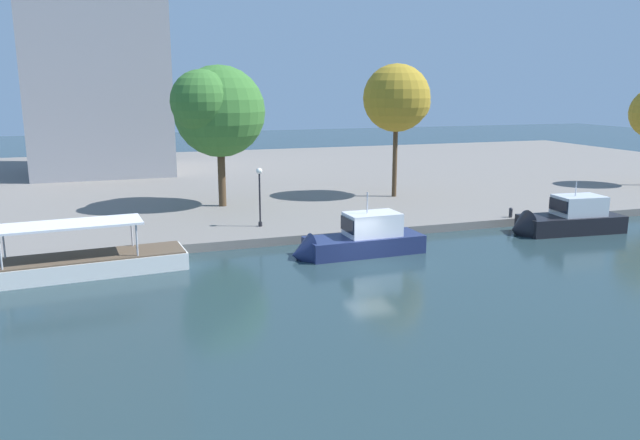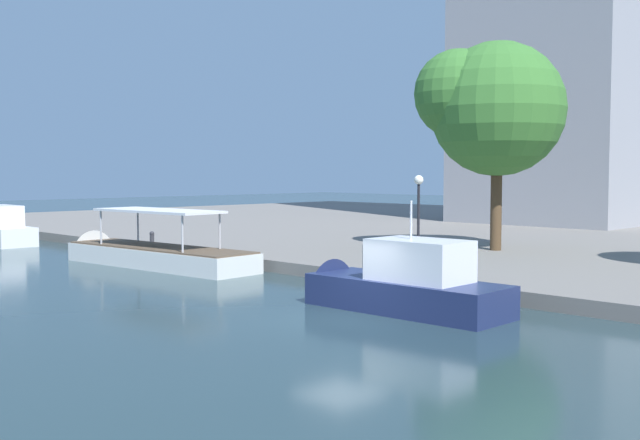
{
  "view_description": "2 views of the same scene",
  "coord_description": "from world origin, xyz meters",
  "px_view_note": "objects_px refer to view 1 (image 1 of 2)",
  "views": [
    {
      "loc": [
        -13.3,
        -30.64,
        9.88
      ],
      "look_at": [
        -2.09,
        2.69,
        2.24
      ],
      "focal_mm": 34.38,
      "sensor_mm": 36.0,
      "label": 1
    },
    {
      "loc": [
        16.85,
        -17.66,
        4.72
      ],
      "look_at": [
        -4.31,
        3.35,
        2.85
      ],
      "focal_mm": 43.0,
      "sensor_mm": 36.0,
      "label": 2
    }
  ],
  "objects_px": {
    "mooring_bollard_2": "(565,207)",
    "tree_2": "(216,109)",
    "motor_yacht_2": "(356,244)",
    "motor_yacht_3": "(564,222)",
    "mooring_bollard_0": "(511,212)",
    "tour_boat_1": "(53,271)",
    "lamp_post": "(260,189)",
    "tree_1": "(400,99)"
  },
  "relations": [
    {
      "from": "tour_boat_1",
      "to": "lamp_post",
      "type": "height_order",
      "value": "lamp_post"
    },
    {
      "from": "motor_yacht_3",
      "to": "tree_1",
      "type": "distance_m",
      "value": 17.36
    },
    {
      "from": "tour_boat_1",
      "to": "mooring_bollard_0",
      "type": "relative_size",
      "value": 18.17
    },
    {
      "from": "tree_1",
      "to": "tree_2",
      "type": "relative_size",
      "value": 1.02
    },
    {
      "from": "tour_boat_1",
      "to": "motor_yacht_2",
      "type": "relative_size",
      "value": 1.61
    },
    {
      "from": "motor_yacht_3",
      "to": "mooring_bollard_0",
      "type": "bearing_deg",
      "value": -53.04
    },
    {
      "from": "motor_yacht_3",
      "to": "mooring_bollard_2",
      "type": "height_order",
      "value": "motor_yacht_3"
    },
    {
      "from": "tour_boat_1",
      "to": "tree_2",
      "type": "relative_size",
      "value": 1.2
    },
    {
      "from": "tour_boat_1",
      "to": "mooring_bollard_2",
      "type": "bearing_deg",
      "value": -179.65
    },
    {
      "from": "mooring_bollard_2",
      "to": "lamp_post",
      "type": "distance_m",
      "value": 23.24
    },
    {
      "from": "mooring_bollard_0",
      "to": "mooring_bollard_2",
      "type": "height_order",
      "value": "mooring_bollard_2"
    },
    {
      "from": "motor_yacht_3",
      "to": "tree_2",
      "type": "bearing_deg",
      "value": -28.74
    },
    {
      "from": "mooring_bollard_0",
      "to": "tree_2",
      "type": "height_order",
      "value": "tree_2"
    },
    {
      "from": "motor_yacht_2",
      "to": "mooring_bollard_2",
      "type": "xyz_separation_m",
      "value": [
        18.67,
        4.0,
        0.36
      ]
    },
    {
      "from": "tree_1",
      "to": "lamp_post",
      "type": "bearing_deg",
      "value": -150.55
    },
    {
      "from": "mooring_bollard_2",
      "to": "tree_1",
      "type": "distance_m",
      "value": 16.04
    },
    {
      "from": "tour_boat_1",
      "to": "motor_yacht_3",
      "type": "height_order",
      "value": "motor_yacht_3"
    },
    {
      "from": "tree_2",
      "to": "motor_yacht_2",
      "type": "bearing_deg",
      "value": -68.94
    },
    {
      "from": "motor_yacht_2",
      "to": "mooring_bollard_2",
      "type": "distance_m",
      "value": 19.1
    },
    {
      "from": "lamp_post",
      "to": "tree_2",
      "type": "relative_size",
      "value": 0.36
    },
    {
      "from": "motor_yacht_3",
      "to": "mooring_bollard_2",
      "type": "xyz_separation_m",
      "value": [
        2.91,
        3.33,
        0.27
      ]
    },
    {
      "from": "mooring_bollard_2",
      "to": "tree_2",
      "type": "bearing_deg",
      "value": 155.79
    },
    {
      "from": "mooring_bollard_2",
      "to": "motor_yacht_2",
      "type": "bearing_deg",
      "value": -167.9
    },
    {
      "from": "motor_yacht_3",
      "to": "tree_2",
      "type": "relative_size",
      "value": 0.75
    },
    {
      "from": "motor_yacht_2",
      "to": "lamp_post",
      "type": "bearing_deg",
      "value": -59.6
    },
    {
      "from": "mooring_bollard_0",
      "to": "tree_1",
      "type": "distance_m",
      "value": 14.04
    },
    {
      "from": "motor_yacht_3",
      "to": "lamp_post",
      "type": "height_order",
      "value": "lamp_post"
    },
    {
      "from": "motor_yacht_2",
      "to": "mooring_bollard_0",
      "type": "xyz_separation_m",
      "value": [
        13.74,
        3.91,
        0.3
      ]
    },
    {
      "from": "motor_yacht_3",
      "to": "mooring_bollard_0",
      "type": "distance_m",
      "value": 3.82
    },
    {
      "from": "tour_boat_1",
      "to": "lamp_post",
      "type": "xyz_separation_m",
      "value": [
        12.63,
        6.03,
        2.76
      ]
    },
    {
      "from": "motor_yacht_3",
      "to": "tree_2",
      "type": "height_order",
      "value": "tree_2"
    },
    {
      "from": "tree_1",
      "to": "tree_2",
      "type": "height_order",
      "value": "tree_1"
    },
    {
      "from": "mooring_bollard_0",
      "to": "motor_yacht_2",
      "type": "bearing_deg",
      "value": -164.11
    },
    {
      "from": "motor_yacht_2",
      "to": "tree_2",
      "type": "xyz_separation_m",
      "value": [
        -5.77,
        15.0,
        7.6
      ]
    },
    {
      "from": "motor_yacht_3",
      "to": "tour_boat_1",
      "type": "bearing_deg",
      "value": 4.62
    },
    {
      "from": "mooring_bollard_2",
      "to": "mooring_bollard_0",
      "type": "bearing_deg",
      "value": -178.91
    },
    {
      "from": "tree_2",
      "to": "mooring_bollard_2",
      "type": "bearing_deg",
      "value": -24.21
    },
    {
      "from": "tour_boat_1",
      "to": "lamp_post",
      "type": "distance_m",
      "value": 14.26
    },
    {
      "from": "motor_yacht_3",
      "to": "mooring_bollard_0",
      "type": "height_order",
      "value": "motor_yacht_3"
    },
    {
      "from": "mooring_bollard_0",
      "to": "tree_2",
      "type": "distance_m",
      "value": 23.6
    },
    {
      "from": "tour_boat_1",
      "to": "mooring_bollard_0",
      "type": "distance_m",
      "value": 30.82
    },
    {
      "from": "mooring_bollard_2",
      "to": "tree_1",
      "type": "bearing_deg",
      "value": 129.31
    }
  ]
}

